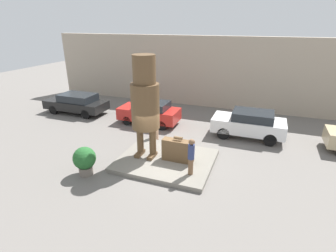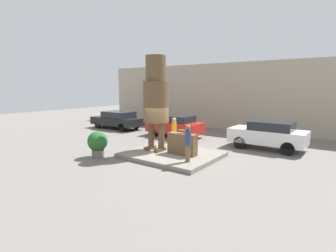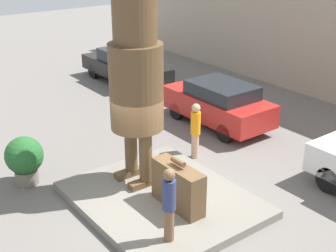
# 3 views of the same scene
# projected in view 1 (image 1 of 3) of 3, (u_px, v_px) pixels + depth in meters

# --- Properties ---
(ground_plane) EXTENTS (60.00, 60.00, 0.00)m
(ground_plane) POSITION_uv_depth(u_px,v_px,m) (166.00, 162.00, 12.95)
(ground_plane) COLOR slate
(pedestal) EXTENTS (4.53, 3.77, 0.21)m
(pedestal) POSITION_uv_depth(u_px,v_px,m) (166.00, 160.00, 12.91)
(pedestal) COLOR slate
(pedestal) RESTS_ON ground_plane
(building_backdrop) EXTENTS (28.00, 0.60, 5.51)m
(building_backdrop) POSITION_uv_depth(u_px,v_px,m) (211.00, 72.00, 20.62)
(building_backdrop) COLOR tan
(building_backdrop) RESTS_ON ground_plane
(statue_figure) EXTENTS (1.34, 1.34, 4.94)m
(statue_figure) POSITION_uv_depth(u_px,v_px,m) (145.00, 100.00, 12.15)
(statue_figure) COLOR brown
(statue_figure) RESTS_ON pedestal
(giant_suitcase) EXTENTS (1.51, 0.46, 1.26)m
(giant_suitcase) POSITION_uv_depth(u_px,v_px,m) (178.00, 150.00, 12.50)
(giant_suitcase) COLOR brown
(giant_suitcase) RESTS_ON pedestal
(tourist) EXTENTS (0.29, 0.29, 1.69)m
(tourist) POSITION_uv_depth(u_px,v_px,m) (191.00, 155.00, 11.23)
(tourist) COLOR brown
(tourist) RESTS_ON pedestal
(parked_car_black) EXTENTS (4.71, 1.89, 1.49)m
(parked_car_black) POSITION_uv_depth(u_px,v_px,m) (77.00, 103.00, 19.68)
(parked_car_black) COLOR black
(parked_car_black) RESTS_ON ground_plane
(parked_car_red) EXTENTS (4.05, 1.78, 1.55)m
(parked_car_red) POSITION_uv_depth(u_px,v_px,m) (150.00, 112.00, 17.61)
(parked_car_red) COLOR #B2231E
(parked_car_red) RESTS_ON ground_plane
(parked_car_white) EXTENTS (4.16, 1.87, 1.63)m
(parked_car_white) POSITION_uv_depth(u_px,v_px,m) (249.00, 123.00, 15.49)
(parked_car_white) COLOR silver
(parked_car_white) RESTS_ON ground_plane
(planter_pot) EXTENTS (1.01, 1.01, 1.35)m
(planter_pot) POSITION_uv_depth(u_px,v_px,m) (85.00, 160.00, 11.65)
(planter_pot) COLOR #70665B
(planter_pot) RESTS_ON ground_plane
(worker_hivis) EXTENTS (0.29, 0.29, 1.71)m
(worker_hivis) POSITION_uv_depth(u_px,v_px,m) (156.00, 125.00, 15.10)
(worker_hivis) COLOR tan
(worker_hivis) RESTS_ON ground_plane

